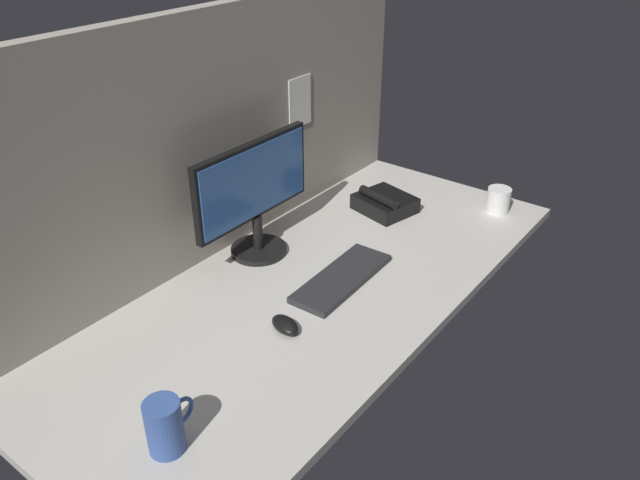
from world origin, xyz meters
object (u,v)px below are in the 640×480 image
(mug_ceramic_white, at_px, (499,200))
(desk_phone, at_px, (384,203))
(keyboard, at_px, (342,278))
(mouse, at_px, (285,325))
(monitor, at_px, (254,193))
(mug_ceramic_blue, at_px, (165,426))

(mug_ceramic_white, relative_size, desk_phone, 0.52)
(keyboard, xyz_separation_m, desk_phone, (0.46, 0.14, 0.02))
(mouse, distance_m, desk_phone, 0.76)
(monitor, bearing_deg, mug_ceramic_blue, -151.07)
(monitor, height_order, desk_phone, monitor)
(monitor, distance_m, desk_phone, 0.55)
(mug_ceramic_white, bearing_deg, monitor, 145.88)
(keyboard, distance_m, mug_ceramic_blue, 0.74)
(monitor, distance_m, mug_ceramic_white, 0.91)
(desk_phone, bearing_deg, keyboard, -162.81)
(monitor, bearing_deg, keyboard, -85.16)
(keyboard, bearing_deg, mouse, -178.88)
(keyboard, xyz_separation_m, mouse, (-0.28, -0.02, 0.01))
(monitor, height_order, mouse, monitor)
(monitor, distance_m, keyboard, 0.38)
(mug_ceramic_white, distance_m, mug_ceramic_blue, 1.45)
(keyboard, xyz_separation_m, mug_ceramic_blue, (-0.74, -0.08, 0.05))
(monitor, height_order, keyboard, monitor)
(keyboard, bearing_deg, desk_phone, 14.99)
(mug_ceramic_blue, xyz_separation_m, desk_phone, (1.20, 0.22, -0.03))
(mouse, height_order, mug_ceramic_white, mug_ceramic_white)
(keyboard, distance_m, mug_ceramic_white, 0.74)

